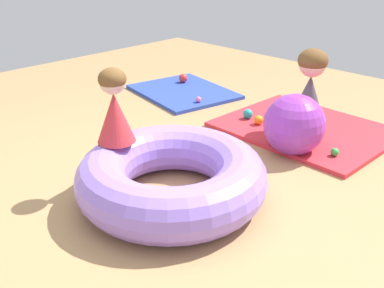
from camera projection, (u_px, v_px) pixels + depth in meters
ground_plane at (160, 195)px, 3.21m from camera, size 8.00×8.00×0.00m
gym_mat_far_left at (183, 92)px, 5.32m from camera, size 1.31×1.14×0.04m
gym_mat_center_rear at (305, 129)px, 4.29m from camera, size 1.54×1.26×0.04m
inflatable_cushion at (172, 177)px, 3.09m from camera, size 1.32×1.32×0.36m
child_in_red at (114, 107)px, 3.10m from camera, size 0.38×0.38×0.54m
adult_seated at (310, 90)px, 4.13m from camera, size 0.47×0.47×0.75m
play_ball_teal at (248, 114)px, 4.46m from camera, size 0.10×0.10×0.10m
play_ball_pink at (198, 99)px, 4.91m from camera, size 0.06×0.06×0.06m
play_ball_blue at (284, 112)px, 4.52m from camera, size 0.09×0.09×0.09m
play_ball_orange at (259, 120)px, 4.32m from camera, size 0.09×0.09×0.09m
play_ball_green at (335, 152)px, 3.69m from camera, size 0.07×0.07×0.07m
play_ball_red at (183, 78)px, 5.58m from camera, size 0.11×0.11×0.11m
exercise_ball_large at (294, 125)px, 3.74m from camera, size 0.52×0.52×0.52m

